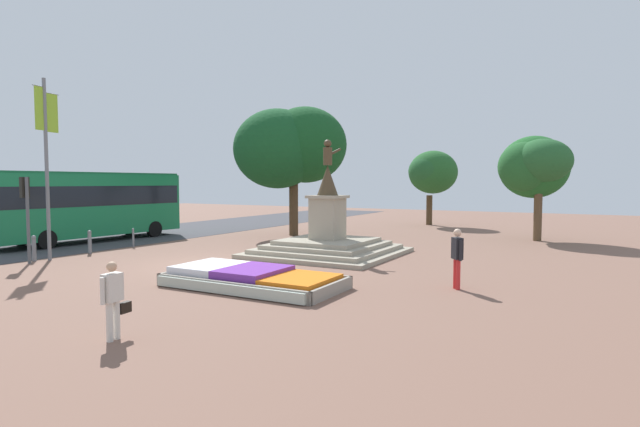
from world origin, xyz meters
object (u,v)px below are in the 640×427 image
at_px(flower_planter, 250,279).
at_px(traffic_light_near_crossing, 26,203).
at_px(city_bus, 87,202).
at_px(pedestrian_near_planter, 457,254).
at_px(kerb_bollard_mid_a, 34,248).
at_px(kerb_bollard_north, 133,237).
at_px(statue_monument, 328,239).
at_px(banner_pole, 47,160).
at_px(kerb_bollard_mid_b, 90,241).
at_px(pedestrian_with_handbag, 113,296).

distance_m(flower_planter, traffic_light_near_crossing, 10.31).
height_order(traffic_light_near_crossing, city_bus, city_bus).
relative_size(pedestrian_near_planter, kerb_bollard_mid_a, 1.72).
bearing_deg(kerb_bollard_north, traffic_light_near_crossing, -86.46).
distance_m(traffic_light_near_crossing, kerb_bollard_mid_a, 1.86).
xyz_separation_m(flower_planter, traffic_light_near_crossing, (-10.07, -0.63, 2.08)).
distance_m(pedestrian_near_planter, kerb_bollard_mid_a, 16.09).
relative_size(flower_planter, city_bus, 0.52).
bearing_deg(statue_monument, flower_planter, -81.20).
bearing_deg(pedestrian_near_planter, statue_monument, 146.80).
height_order(flower_planter, banner_pole, banner_pole).
bearing_deg(pedestrian_near_planter, traffic_light_near_crossing, -168.03).
height_order(traffic_light_near_crossing, kerb_bollard_mid_b, traffic_light_near_crossing).
height_order(banner_pole, pedestrian_with_handbag, banner_pole).
height_order(banner_pole, city_bus, banner_pole).
height_order(banner_pole, kerb_bollard_mid_b, banner_pole).
distance_m(flower_planter, pedestrian_with_handbag, 5.41).
relative_size(flower_planter, pedestrian_with_handbag, 3.43).
bearing_deg(pedestrian_near_planter, banner_pole, -171.15).
bearing_deg(statue_monument, traffic_light_near_crossing, -139.91).
bearing_deg(statue_monument, kerb_bollard_north, -166.07).
height_order(city_bus, kerb_bollard_mid_a, city_bus).
distance_m(kerb_bollard_mid_a, kerb_bollard_north, 4.86).
bearing_deg(flower_planter, city_bus, 160.57).
bearing_deg(traffic_light_near_crossing, city_bus, 126.63).
distance_m(city_bus, pedestrian_near_planter, 19.92).
relative_size(traffic_light_near_crossing, kerb_bollard_mid_a, 3.22).
height_order(pedestrian_with_handbag, kerb_bollard_mid_a, pedestrian_with_handbag).
distance_m(city_bus, kerb_bollard_mid_b, 5.12).
bearing_deg(pedestrian_with_handbag, kerb_bollard_north, 138.06).
xyz_separation_m(banner_pole, kerb_bollard_mid_b, (-0.23, 1.97, -3.46)).
xyz_separation_m(traffic_light_near_crossing, kerb_bollard_mid_b, (-0.23, 2.84, -1.79)).
distance_m(city_bus, kerb_bollard_north, 4.22).
bearing_deg(statue_monument, city_bus, -171.78).
distance_m(traffic_light_near_crossing, pedestrian_near_planter, 15.94).
bearing_deg(kerb_bollard_mid_b, kerb_bollard_mid_a, -91.17).
bearing_deg(statue_monument, pedestrian_with_handbag, -81.83).
height_order(statue_monument, pedestrian_near_planter, statue_monument).
relative_size(kerb_bollard_mid_a, kerb_bollard_mid_b, 1.00).
bearing_deg(kerb_bollard_mid_b, banner_pole, -83.29).
xyz_separation_m(traffic_light_near_crossing, pedestrian_near_planter, (15.54, 3.30, -1.30)).
distance_m(banner_pole, kerb_bollard_north, 5.64).
bearing_deg(banner_pole, city_bus, 131.35).
xyz_separation_m(banner_pole, kerb_bollard_mid_a, (-0.28, -0.47, -3.46)).
xyz_separation_m(kerb_bollard_mid_b, kerb_bollard_north, (-0.10, 2.42, -0.07)).
height_order(flower_planter, kerb_bollard_north, kerb_bollard_north).
bearing_deg(pedestrian_near_planter, pedestrian_with_handbag, -120.87).
distance_m(kerb_bollard_mid_a, kerb_bollard_mid_b, 2.44).
relative_size(traffic_light_near_crossing, banner_pole, 0.46).
bearing_deg(flower_planter, kerb_bollard_mid_b, 167.88).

